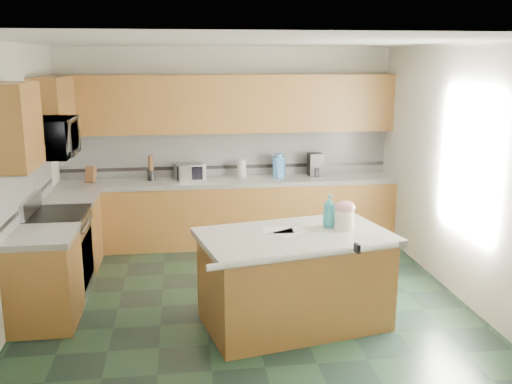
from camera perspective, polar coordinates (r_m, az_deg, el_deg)
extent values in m
plane|color=black|center=(6.22, -0.96, -10.88)|extent=(4.60, 4.60, 0.00)
plane|color=white|center=(5.68, -1.07, 14.83)|extent=(4.60, 4.60, 0.00)
cube|color=silver|center=(8.08, -2.92, 4.74)|extent=(4.60, 0.04, 2.70)
cube|color=silver|center=(3.59, 3.30, -6.19)|extent=(4.60, 0.04, 2.70)
cube|color=silver|center=(6.00, -23.59, 0.66)|extent=(0.04, 4.60, 2.70)
cube|color=silver|center=(6.49, 19.81, 1.86)|extent=(0.04, 4.60, 2.70)
cube|color=#543418|center=(7.95, -2.65, -2.17)|extent=(4.60, 0.60, 0.86)
cube|color=white|center=(7.85, -2.69, 1.07)|extent=(4.60, 0.64, 0.06)
cube|color=#543418|center=(7.83, -2.86, 8.81)|extent=(4.60, 0.33, 0.78)
cube|color=silver|center=(8.06, -2.89, 3.89)|extent=(4.60, 0.02, 0.63)
cube|color=black|center=(8.09, -2.87, 2.52)|extent=(4.60, 0.01, 0.05)
cube|color=#543418|center=(7.37, -17.87, -4.07)|extent=(0.60, 0.82, 0.86)
cube|color=white|center=(7.25, -18.12, -0.60)|extent=(0.64, 0.82, 0.06)
cube|color=#543418|center=(5.95, -20.40, -8.41)|extent=(0.60, 0.72, 0.86)
cube|color=white|center=(5.81, -20.76, -4.18)|extent=(0.64, 0.72, 0.06)
cube|color=silver|center=(6.54, -21.95, 0.73)|extent=(0.02, 2.30, 0.63)
cube|color=black|center=(6.58, -21.75, -0.93)|extent=(0.01, 2.30, 0.05)
cube|color=#543418|center=(7.25, -19.59, 7.72)|extent=(0.33, 1.09, 0.78)
cube|color=#543418|center=(5.63, -22.97, 6.06)|extent=(0.33, 0.72, 0.78)
cube|color=#B7B7BC|center=(6.63, -19.04, -6.00)|extent=(0.60, 0.76, 0.88)
cube|color=black|center=(6.59, -16.53, -6.30)|extent=(0.02, 0.68, 0.55)
cube|color=black|center=(6.50, -19.34, -2.16)|extent=(0.62, 0.78, 0.04)
cylinder|color=#B7B7BC|center=(6.47, -16.49, -3.12)|extent=(0.02, 0.66, 0.02)
cube|color=#B7B7BC|center=(6.53, -21.66, -1.20)|extent=(0.06, 0.76, 0.18)
imported|color=#B7B7BC|center=(6.34, -19.92, 5.11)|extent=(0.50, 0.73, 0.41)
cube|color=#543418|center=(5.59, 3.87, -8.99)|extent=(1.85, 1.29, 0.86)
cube|color=white|center=(5.43, 3.94, -4.49)|extent=(1.97, 1.41, 0.06)
cylinder|color=white|center=(4.94, 5.18, -6.35)|extent=(1.76, 0.43, 0.06)
cylinder|color=white|center=(5.60, 8.84, -2.75)|extent=(0.23, 0.23, 0.19)
ellipsoid|color=#CD8696|center=(5.57, 8.89, -1.51)|extent=(0.20, 0.20, 0.13)
cylinder|color=tan|center=(5.55, 8.90, -1.06)|extent=(0.06, 0.02, 0.02)
sphere|color=tan|center=(5.55, 8.58, -1.08)|extent=(0.03, 0.03, 0.03)
sphere|color=tan|center=(5.56, 9.23, -1.05)|extent=(0.03, 0.03, 0.03)
imported|color=teal|center=(5.64, 7.33, -1.86)|extent=(0.16, 0.16, 0.33)
cube|color=white|center=(5.46, 3.48, -4.07)|extent=(0.36, 0.34, 0.00)
cube|color=white|center=(5.52, 2.21, -3.85)|extent=(0.31, 0.24, 0.00)
cube|color=black|center=(5.06, 10.07, -5.55)|extent=(0.04, 0.09, 0.08)
cylinder|color=black|center=(5.02, 10.24, -5.96)|extent=(0.01, 0.06, 0.01)
cube|color=#472814|center=(7.93, -16.19, 1.68)|extent=(0.15, 0.18, 0.23)
cylinder|color=black|center=(7.89, -10.44, 1.66)|extent=(0.11, 0.11, 0.14)
cylinder|color=#472814|center=(7.85, -10.49, 2.88)|extent=(0.06, 0.06, 0.20)
cube|color=#B7B7BC|center=(7.84, -6.64, 2.04)|extent=(0.44, 0.36, 0.22)
cube|color=black|center=(7.72, -6.62, 1.86)|extent=(0.34, 0.01, 0.18)
cylinder|color=white|center=(7.93, -1.41, 2.36)|extent=(0.11, 0.11, 0.25)
cylinder|color=#B7B7BC|center=(7.95, -1.41, 1.52)|extent=(0.17, 0.17, 0.01)
cylinder|color=#4E8DD3|center=(7.96, 2.32, 2.54)|extent=(0.18, 0.18, 0.29)
cylinder|color=#4E8DD3|center=(7.93, 2.33, 3.73)|extent=(0.08, 0.08, 0.04)
cube|color=black|center=(8.08, 5.93, 2.74)|extent=(0.20, 0.21, 0.32)
cylinder|color=black|center=(8.05, 5.99, 2.02)|extent=(0.13, 0.13, 0.13)
imported|color=white|center=(8.07, 6.24, 2.42)|extent=(0.12, 0.12, 0.24)
cylinder|color=red|center=(8.04, 6.26, 3.35)|extent=(0.02, 0.02, 0.03)
cube|color=white|center=(6.27, 20.50, 2.83)|extent=(0.02, 1.40, 1.10)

